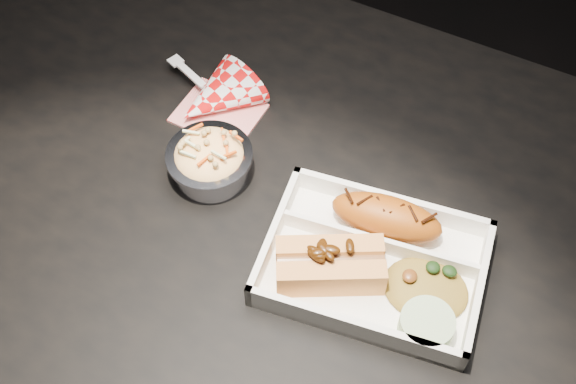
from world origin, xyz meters
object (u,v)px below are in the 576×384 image
at_px(dining_table, 293,254).
at_px(hotdog, 330,264).
at_px(fried_pastry, 387,217).
at_px(foil_coleslaw_cup, 210,159).
at_px(food_tray, 373,265).
at_px(napkin_fork, 215,98).

xyz_separation_m(dining_table, hotdog, (0.07, -0.05, 0.12)).
xyz_separation_m(dining_table, fried_pastry, (0.11, 0.03, 0.12)).
height_order(hotdog, foil_coleslaw_cup, same).
distance_m(food_tray, hotdog, 0.06).
relative_size(fried_pastry, napkin_fork, 0.83).
bearing_deg(foil_coleslaw_cup, fried_pastry, 5.16).
height_order(fried_pastry, foil_coleslaw_cup, foil_coleslaw_cup).
xyz_separation_m(foil_coleslaw_cup, napkin_fork, (-0.05, 0.10, -0.01)).
height_order(dining_table, food_tray, food_tray).
relative_size(fried_pastry, hotdog, 0.99).
bearing_deg(fried_pastry, dining_table, -162.61).
relative_size(dining_table, hotdog, 8.84).
xyz_separation_m(fried_pastry, hotdog, (-0.03, -0.09, 0.00)).
bearing_deg(dining_table, hotdog, -36.04).
distance_m(fried_pastry, napkin_fork, 0.30).
distance_m(hotdog, foil_coleslaw_cup, 0.21).
bearing_deg(food_tray, dining_table, 160.82).
bearing_deg(dining_table, food_tray, -10.38).
xyz_separation_m(dining_table, napkin_fork, (-0.18, 0.11, 0.11)).
bearing_deg(napkin_fork, dining_table, -11.57).
bearing_deg(hotdog, napkin_fork, 117.55).
bearing_deg(napkin_fork, fried_pastry, 5.23).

